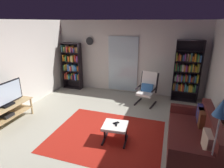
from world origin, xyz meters
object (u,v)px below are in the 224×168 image
Objects in this scene: floor_lamp_by_sofa at (220,116)px; ottoman at (115,128)px; wall_clock at (90,41)px; bookshelf_near_sofa at (187,73)px; cell_phone at (116,123)px; lounge_armchair at (147,87)px; tv_stand at (8,112)px; bookshelf_near_tv at (72,65)px; leather_sofa at (194,137)px; tv_remote at (116,124)px; television at (5,95)px.

ottoman is at bearing 158.95° from floor_lamp_by_sofa.
bookshelf_near_sofa is at bearing -2.82° from wall_clock.
cell_phone is at bearing -57.18° from wall_clock.
lounge_armchair is 2.77m from wall_clock.
bookshelf_near_tv is (0.21, 2.98, 0.62)m from tv_stand.
leather_sofa is at bearing 7.27° from ottoman.
leather_sofa is 1.62m from tv_remote.
cell_phone is at bearing -99.75° from lounge_armchair.
wall_clock reaches higher than tv_stand.
cell_phone is 2.10m from floor_lamp_by_sofa.
tv_stand is at bearing -100.05° from television.
bookshelf_near_tv is 4.18m from bookshelf_near_sofa.
lounge_armchair is at bearing 80.48° from ottoman.
leather_sofa is at bearing 98.90° from floor_lamp_by_sofa.
bookshelf_near_sofa is at bearing 104.57° from cell_phone.
leather_sofa is at bearing -1.89° from tv_remote.
bookshelf_near_sofa is 1.37m from lounge_armchair.
tv_remote is at bearing 2.32° from television.
cell_phone is (-0.03, 0.06, -0.00)m from tv_remote.
bookshelf_near_sofa is (4.17, 0.04, 0.01)m from bookshelf_near_tv.
lounge_armchair is (-1.24, 2.09, 0.23)m from leather_sofa.
leather_sofa is 1.22× the size of floor_lamp_by_sofa.
television is at bearing -133.30° from cell_phone.
bookshelf_near_tv is 5.66m from floor_lamp_by_sofa.
tv_stand is 9.50× the size of cell_phone.
floor_lamp_by_sofa is (1.77, -0.75, 0.86)m from cell_phone.
tv_remote is at bearing -117.72° from bookshelf_near_sofa.
leather_sofa is (4.26, -2.65, -0.65)m from bookshelf_near_tv.
tv_stand is at bearing -133.05° from cell_phone.
bookshelf_near_tv is 0.95× the size of leather_sofa.
tv_remote is 1.03× the size of cell_phone.
bookshelf_near_sofa is 6.94× the size of wall_clock.
bookshelf_near_sofa is 1.31× the size of floor_lamp_by_sofa.
lounge_armchair reaches higher than tv_stand.
wall_clock is (-3.48, 0.17, 0.89)m from bookshelf_near_sofa.
floor_lamp_by_sofa is (4.61, -0.57, 0.48)m from television.
tv_stand is 2.88m from tv_remote.
television reaches higher than ottoman.
ottoman is 2.11m from floor_lamp_by_sofa.
tv_remote is (2.87, 0.12, -0.37)m from television.
television is 0.57× the size of bookshelf_near_tv.
television reaches higher than lounge_armchair.
tv_stand is at bearing -145.49° from bookshelf_near_sofa.
television is 2.98m from bookshelf_near_tv.
television is 2.88m from ottoman.
bookshelf_near_tv is 3.93m from tv_remote.
wall_clock reaches higher than lounge_armchair.
tv_stand is 0.46m from television.
bookshelf_near_tv reaches higher than tv_stand.
wall_clock is (-2.32, 0.77, 1.32)m from lounge_armchair.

